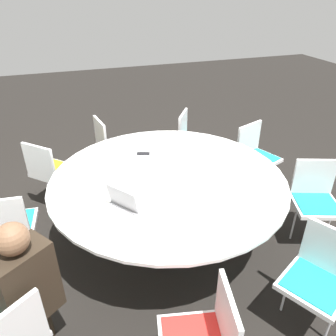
# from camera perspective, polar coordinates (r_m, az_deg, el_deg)

# --- Properties ---
(ground_plane) EXTENTS (16.00, 16.00, 0.00)m
(ground_plane) POSITION_cam_1_polar(r_m,az_deg,el_deg) (3.60, -0.00, -11.84)
(ground_plane) COLOR black
(conference_table) EXTENTS (2.26, 2.26, 0.75)m
(conference_table) POSITION_cam_1_polar(r_m,az_deg,el_deg) (3.20, -0.00, -2.92)
(conference_table) COLOR #333333
(conference_table) RESTS_ON ground_plane
(chair_2) EXTENTS (0.59, 0.58, 0.85)m
(chair_2) POSITION_cam_1_polar(r_m,az_deg,el_deg) (2.78, 24.88, -16.40)
(chair_2) COLOR white
(chair_2) RESTS_ON ground_plane
(chair_3) EXTENTS (0.54, 0.56, 0.85)m
(chair_3) POSITION_cam_1_polar(r_m,az_deg,el_deg) (3.63, 24.28, -4.42)
(chair_3) COLOR white
(chair_3) RESTS_ON ground_plane
(chair_4) EXTENTS (0.55, 0.56, 0.85)m
(chair_4) POSITION_cam_1_polar(r_m,az_deg,el_deg) (4.29, 14.97, 2.65)
(chair_4) COLOR white
(chair_4) RESTS_ON ground_plane
(chair_5) EXTENTS (0.60, 0.59, 0.85)m
(chair_5) POSITION_cam_1_polar(r_m,az_deg,el_deg) (4.56, 4.13, 5.34)
(chair_5) COLOR white
(chair_5) RESTS_ON ground_plane
(chair_6) EXTENTS (0.51, 0.49, 0.85)m
(chair_6) POSITION_cam_1_polar(r_m,az_deg,el_deg) (4.46, -9.94, 4.33)
(chair_6) COLOR white
(chair_6) RESTS_ON ground_plane
(chair_7) EXTENTS (0.61, 0.61, 0.85)m
(chair_7) POSITION_cam_1_polar(r_m,az_deg,el_deg) (4.02, -19.88, -0.07)
(chair_7) COLOR white
(chair_7) RESTS_ON ground_plane
(chair_8) EXTENTS (0.46, 0.48, 0.85)m
(chair_8) POSITION_cam_1_polar(r_m,az_deg,el_deg) (3.29, -26.16, -8.73)
(chair_8) COLOR white
(chair_8) RESTS_ON ground_plane
(person_0) EXTENTS (0.39, 0.42, 1.20)m
(person_0) POSITION_cam_1_polar(r_m,az_deg,el_deg) (2.40, -23.57, -18.27)
(person_0) COLOR #2D2319
(person_0) RESTS_ON ground_plane
(laptop) EXTENTS (0.38, 0.36, 0.21)m
(laptop) POSITION_cam_1_polar(r_m,az_deg,el_deg) (2.75, -7.11, -5.75)
(laptop) COLOR #99999E
(laptop) RESTS_ON conference_table
(cell_phone) EXTENTS (0.11, 0.16, 0.01)m
(cell_phone) POSITION_cam_1_polar(r_m,az_deg,el_deg) (3.58, -4.33, 2.51)
(cell_phone) COLOR black
(cell_phone) RESTS_ON conference_table
(handbag) EXTENTS (0.36, 0.16, 0.28)m
(handbag) POSITION_cam_1_polar(r_m,az_deg,el_deg) (3.39, 26.17, -15.78)
(handbag) COLOR #513319
(handbag) RESTS_ON ground_plane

